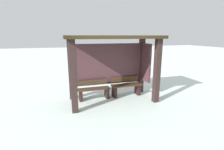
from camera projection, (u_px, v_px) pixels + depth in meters
ground_plane at (113, 100)px, 6.11m from camera, size 60.00×60.00×0.00m
bus_shelter at (114, 54)px, 5.90m from camera, size 3.26×1.61×2.34m
bench_left_inside at (94, 91)px, 6.15m from camera, size 1.20×0.36×0.70m
bench_center_inside at (126, 87)px, 6.51m from camera, size 1.20×0.41×0.74m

